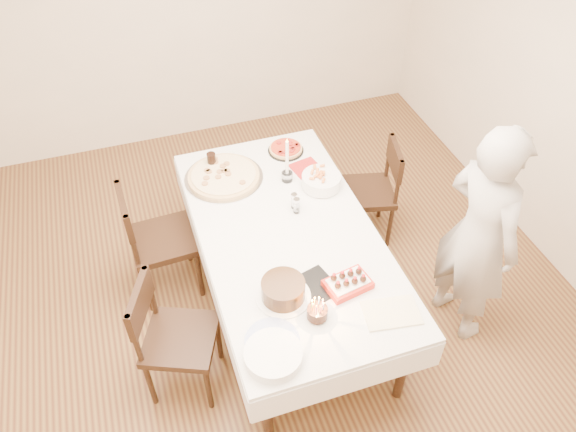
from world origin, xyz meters
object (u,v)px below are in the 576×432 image
object	(u,v)px
birthday_cake	(317,309)
cola_glass	(212,160)
dining_table	(288,270)
pizza_white	(224,176)
person	(479,236)
pizza_pepperoni	(286,149)
layer_cake	(283,290)
strawberry_box	(348,283)
pasta_bowl	(321,181)
chair_left_savory	(163,240)
chair_left_dessert	(181,339)
chair_right_savory	(367,192)
taper_candle	(287,160)

from	to	relation	value
birthday_cake	cola_glass	bearing A→B (deg)	99.51
dining_table	pizza_white	world-z (taller)	pizza_white
person	birthday_cake	world-z (taller)	person
pizza_pepperoni	layer_cake	size ratio (longest dim) A/B	0.84
cola_glass	strawberry_box	size ratio (longest dim) A/B	0.46
dining_table	layer_cake	distance (m)	0.69
pizza_white	cola_glass	bearing A→B (deg)	107.47
pasta_bowl	strawberry_box	distance (m)	0.94
chair_left_savory	layer_cake	distance (m)	1.19
chair_left_savory	chair_left_dessert	size ratio (longest dim) A/B	1.05
chair_left_savory	birthday_cake	bearing A→B (deg)	119.53
person	pizza_pepperoni	world-z (taller)	person
pizza_white	chair_right_savory	bearing A→B (deg)	-8.42
cola_glass	layer_cake	distance (m)	1.35
taper_candle	cola_glass	distance (m)	0.60
chair_right_savory	pizza_pepperoni	distance (m)	0.74
chair_left_savory	pizza_pepperoni	bearing A→B (deg)	-162.73
chair_left_dessert	pasta_bowl	distance (m)	1.47
pizza_pepperoni	birthday_cake	bearing A→B (deg)	-101.92
chair_right_savory	layer_cake	distance (m)	1.50
birthday_cake	dining_table	bearing A→B (deg)	85.18
chair_left_dessert	pasta_bowl	world-z (taller)	chair_left_dessert
cola_glass	layer_cake	bearing A→B (deg)	-84.87
person	taper_candle	distance (m)	1.39
dining_table	layer_cake	world-z (taller)	layer_cake
dining_table	taper_candle	world-z (taller)	taper_candle
layer_cake	birthday_cake	world-z (taller)	birthday_cake
taper_candle	cola_glass	size ratio (longest dim) A/B	3.02
chair_left_dessert	pasta_bowl	xyz separation A→B (m)	(1.21, 0.77, 0.34)
pasta_bowl	taper_candle	bearing A→B (deg)	145.83
chair_right_savory	birthday_cake	size ratio (longest dim) A/B	6.63
pizza_white	pizza_pepperoni	size ratio (longest dim) A/B	2.08
cola_glass	chair_left_savory	bearing A→B (deg)	-141.77
person	cola_glass	xyz separation A→B (m)	(-1.43, 1.35, -0.03)
pizza_white	birthday_cake	bearing A→B (deg)	-81.44
chair_left_dessert	strawberry_box	world-z (taller)	chair_left_dessert
person	pizza_pepperoni	size ratio (longest dim) A/B	6.04
layer_cake	strawberry_box	world-z (taller)	layer_cake
chair_left_dessert	pizza_white	world-z (taller)	chair_left_dessert
cola_glass	layer_cake	world-z (taller)	layer_cake
cola_glass	chair_right_savory	bearing A→B (deg)	-15.62
chair_right_savory	person	world-z (taller)	person
dining_table	pasta_bowl	world-z (taller)	pasta_bowl
chair_left_savory	dining_table	bearing A→B (deg)	146.72
strawberry_box	birthday_cake	bearing A→B (deg)	-149.12
dining_table	pasta_bowl	size ratio (longest dim) A/B	7.56
chair_left_savory	person	size ratio (longest dim) A/B	0.57
pizza_pepperoni	pasta_bowl	distance (m)	0.49
chair_left_savory	chair_left_dessert	world-z (taller)	chair_left_savory
pasta_bowl	strawberry_box	xyz separation A→B (m)	(-0.18, -0.92, -0.02)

